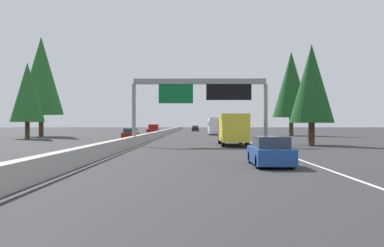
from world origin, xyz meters
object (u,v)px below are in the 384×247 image
at_px(conifer_right_mid, 291,84).
at_px(conifer_left_mid, 41,76).
at_px(bus_far_right, 215,125).
at_px(sedan_distant_b, 195,129).
at_px(sedan_far_left, 270,152).
at_px(box_truck_mid_center, 233,129).
at_px(oncoming_far, 153,129).
at_px(conifer_right_near, 312,84).
at_px(conifer_left_near, 27,92).
at_px(sign_gantry_overhead, 202,92).
at_px(oncoming_near, 131,134).

xyz_separation_m(conifer_right_mid, conifer_left_mid, (-5.61, 40.80, 0.94)).
distance_m(bus_far_right, sedan_distant_b, 32.89).
relative_size(sedan_far_left, conifer_right_mid, 0.31).
bearing_deg(box_truck_mid_center, conifer_right_mid, -20.71).
relative_size(oncoming_far, conifer_right_near, 0.57).
relative_size(sedan_far_left, conifer_left_near, 0.42).
xyz_separation_m(bus_far_right, sedan_distant_b, (32.66, 3.77, -1.03)).
height_order(sedan_far_left, conifer_right_near, conifer_right_near).
bearing_deg(oncoming_far, sedan_distant_b, 163.62).
height_order(sign_gantry_overhead, conifer_left_near, conifer_left_near).
relative_size(sedan_far_left, sedan_distant_b, 1.00).
xyz_separation_m(conifer_right_near, conifer_left_mid, (27.27, 35.74, 3.72)).
distance_m(box_truck_mid_center, bus_far_right, 40.60).
bearing_deg(oncoming_near, sedan_far_left, 19.13).
bearing_deg(oncoming_near, conifer_left_mid, -129.60).
xyz_separation_m(sedan_distant_b, conifer_right_near, (-72.39, -11.37, 5.25)).
xyz_separation_m(sign_gantry_overhead, conifer_right_near, (1.50, -10.64, 0.94)).
distance_m(oncoming_near, conifer_left_mid, 22.89).
bearing_deg(conifer_left_near, sign_gantry_overhead, -128.28).
bearing_deg(bus_far_right, conifer_right_near, -169.16).
height_order(conifer_right_near, conifer_right_mid, conifer_right_mid).
distance_m(sedan_distant_b, conifer_right_near, 73.46).
height_order(oncoming_far, conifer_left_near, conifer_left_near).
height_order(box_truck_mid_center, conifer_left_near, conifer_left_near).
bearing_deg(conifer_right_mid, sign_gantry_overhead, 155.45).
height_order(bus_far_right, oncoming_near, bus_far_right).
height_order(oncoming_near, conifer_left_mid, conifer_left_mid).
bearing_deg(conifer_left_near, bus_far_right, -49.17).
bearing_deg(conifer_left_near, conifer_right_near, -116.48).
height_order(oncoming_far, conifer_right_near, conifer_right_near).
xyz_separation_m(conifer_right_near, conifer_left_near, (16.93, 33.99, 0.38)).
height_order(oncoming_far, conifer_right_mid, conifer_right_mid).
distance_m(sedan_distant_b, oncoming_far, 29.09).
xyz_separation_m(box_truck_mid_center, conifer_right_near, (0.87, -7.69, 4.32)).
relative_size(sedan_distant_b, conifer_right_near, 0.45).
bearing_deg(conifer_right_near, sedan_distant_b, 8.93).
height_order(sign_gantry_overhead, bus_far_right, sign_gantry_overhead).
distance_m(bus_far_right, oncoming_far, 12.90).
xyz_separation_m(sedan_far_left, oncoming_far, (65.36, 12.11, 0.23)).
bearing_deg(conifer_right_near, oncoming_far, 23.76).
relative_size(sign_gantry_overhead, oncoming_far, 2.26).
bearing_deg(sign_gantry_overhead, conifer_right_near, -81.99).
bearing_deg(sign_gantry_overhead, box_truck_mid_center, -77.95).
bearing_deg(sign_gantry_overhead, conifer_left_mid, 41.11).
height_order(box_truck_mid_center, oncoming_far, box_truck_mid_center).
xyz_separation_m(bus_far_right, conifer_right_mid, (-6.85, -12.67, 6.99)).
distance_m(sign_gantry_overhead, oncoming_far, 47.01).
xyz_separation_m(oncoming_near, conifer_left_mid, (13.43, 16.23, 8.97)).
bearing_deg(box_truck_mid_center, conifer_left_mid, 44.91).
bearing_deg(oncoming_near, conifer_right_near, 54.64).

